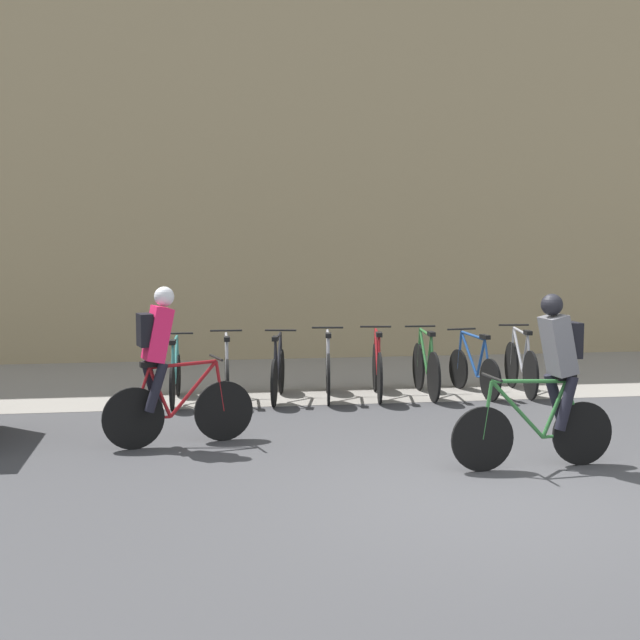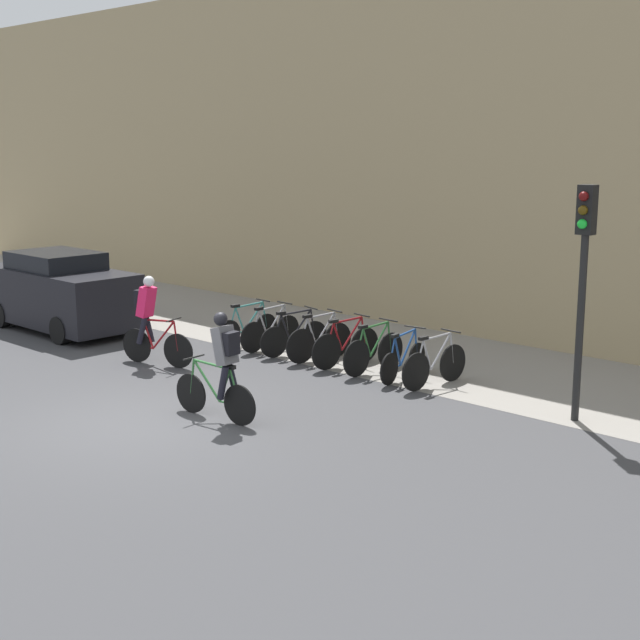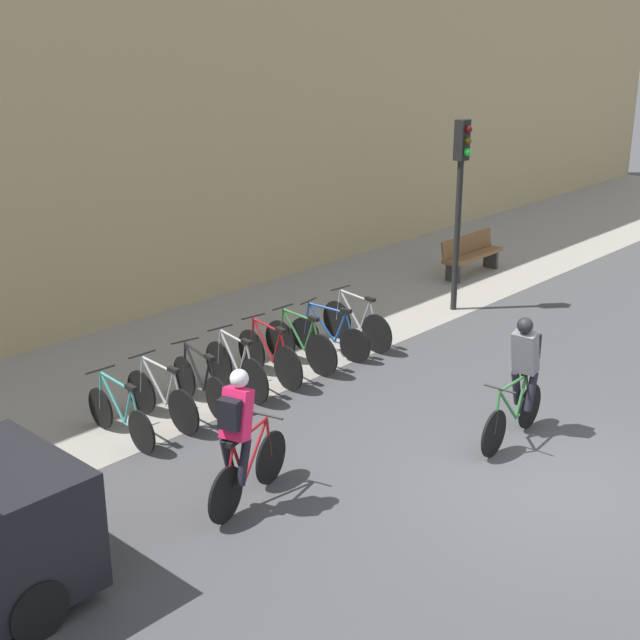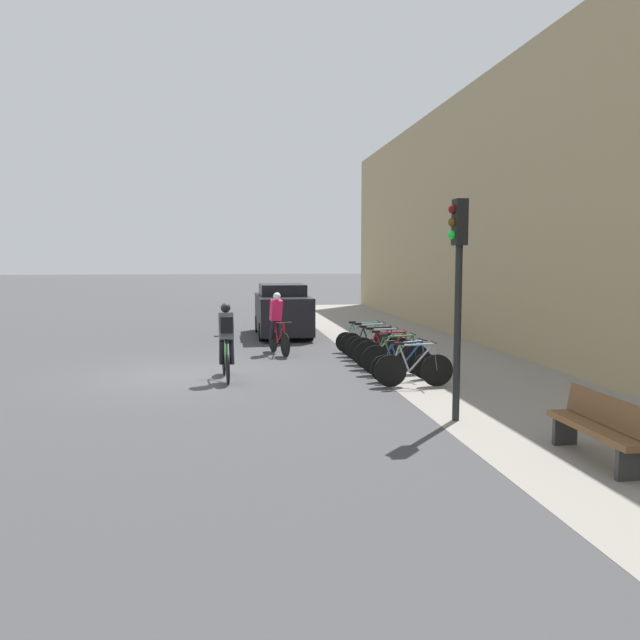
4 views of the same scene
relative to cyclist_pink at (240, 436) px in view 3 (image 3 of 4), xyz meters
The scene contains 15 objects.
ground 4.00m from the cyclist_pink, 38.88° to the right, with size 200.00×200.00×0.00m, color #3D3D3F.
kerb_strip 5.35m from the cyclist_pink, 54.93° to the left, with size 44.00×4.50×0.01m, color gray.
building_facade 8.19m from the cyclist_pink, 66.20° to the left, with size 44.00×0.60×8.48m, color tan.
cyclist_pink is the anchor object (origin of this frame).
cyclist_grey 4.15m from the cyclist_pink, 20.39° to the right, with size 1.75×0.47×1.77m.
parked_bike_0 2.61m from the cyclist_pink, 88.43° to the left, with size 0.46×1.66×0.94m.
parked_bike_1 2.72m from the cyclist_pink, 72.80° to the left, with size 0.46×1.68×0.97m.
parked_bike_2 3.01m from the cyclist_pink, 59.40° to the left, with size 0.49×1.64×0.96m.
parked_bike_3 3.43m from the cyclist_pink, 48.87° to the left, with size 0.46×1.66×0.99m.
parked_bike_4 3.93m from the cyclist_pink, 40.87° to the left, with size 0.46×1.70×0.99m.
parked_bike_5 4.50m from the cyclist_pink, 34.81° to the left, with size 0.46×1.69×0.99m.
parked_bike_6 5.11m from the cyclist_pink, 30.12° to the left, with size 0.46×1.63×0.93m.
parked_bike_7 5.73m from the cyclist_pink, 26.53° to the left, with size 0.46×1.71×0.98m.
traffic_light_pole 8.47m from the cyclist_pink, 16.90° to the left, with size 0.26×0.30×3.73m.
bench 10.90m from the cyclist_pink, 19.19° to the left, with size 1.89×0.44×0.89m.
Camera 3 is at (-9.30, -4.60, 5.67)m, focal length 50.00 mm.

